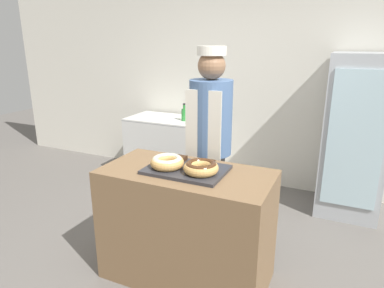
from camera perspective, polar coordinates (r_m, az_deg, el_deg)
The scene contains 13 objects.
ground_plane at distance 2.95m, azimuth -0.87°, elevation -20.97°, with size 14.00×14.00×0.00m, color #66605B.
wall_back at distance 4.38m, azimuth 11.39°, elevation 10.47°, with size 8.00×0.06×2.70m.
display_counter at distance 2.70m, azimuth -0.91°, elevation -13.44°, with size 1.26×0.63×0.90m.
serving_tray at distance 2.50m, azimuth -0.96°, elevation -4.29°, with size 0.58×0.40×0.02m.
donut_light_glaze at distance 2.51m, azimuth -4.16°, elevation -2.94°, with size 0.25×0.25×0.08m.
donut_chocolate_glaze at distance 2.39m, azimuth 1.51°, elevation -3.86°, with size 0.25×0.25×0.08m.
brownie_back_left at distance 2.65m, azimuth -2.00°, elevation -2.42°, with size 0.09×0.09×0.03m.
brownie_back_right at distance 2.56m, azimuth 2.65°, elevation -3.13°, with size 0.09×0.09×0.03m.
baker_person at distance 3.01m, azimuth 3.03°, elevation 0.04°, with size 0.37×0.37×1.77m.
beverage_fridge at distance 3.96m, azimuth 25.49°, elevation 1.15°, with size 0.62×0.67×1.70m.
chest_freezer at distance 4.62m, azimuth -4.10°, elevation -0.70°, with size 1.01×0.61×0.84m.
bottle_green at distance 4.33m, azimuth -1.27°, elevation 5.01°, with size 0.08×0.08×0.22m.
bottle_blue at distance 4.49m, azimuth 1.51°, elevation 5.55°, with size 0.07×0.07×0.24m.
Camera 1 is at (1.01, -2.10, 1.81)m, focal length 32.00 mm.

